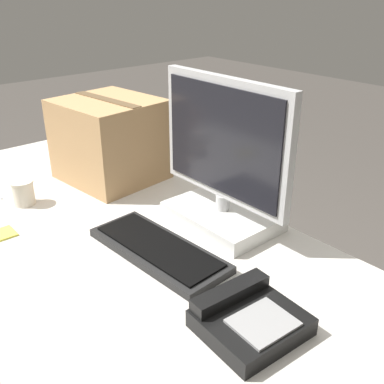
% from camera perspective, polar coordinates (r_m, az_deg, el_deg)
% --- Properties ---
extents(office_desk, '(1.80, 0.90, 0.74)m').
position_cam_1_polar(office_desk, '(1.65, -10.60, -15.53)').
color(office_desk, beige).
rests_on(office_desk, ground_plane).
extents(monitor, '(0.49, 0.23, 0.46)m').
position_cam_1_polar(monitor, '(1.35, 4.00, 2.51)').
color(monitor, white).
rests_on(monitor, office_desk).
extents(keyboard, '(0.44, 0.20, 0.03)m').
position_cam_1_polar(keyboard, '(1.27, -4.33, -7.27)').
color(keyboard, black).
rests_on(keyboard, office_desk).
extents(desk_phone, '(0.21, 0.22, 0.07)m').
position_cam_1_polar(desk_phone, '(1.02, 7.20, -15.65)').
color(desk_phone, black).
rests_on(desk_phone, office_desk).
extents(paper_cup_right, '(0.08, 0.08, 0.09)m').
position_cam_1_polar(paper_cup_right, '(1.63, -20.65, -0.05)').
color(paper_cup_right, beige).
rests_on(paper_cup_right, office_desk).
extents(cardboard_box, '(0.38, 0.36, 0.31)m').
position_cam_1_polar(cardboard_box, '(1.73, -10.40, 6.54)').
color(cardboard_box, tan).
rests_on(cardboard_box, office_desk).
extents(sticky_note_pad, '(0.07, 0.07, 0.01)m').
position_cam_1_polar(sticky_note_pad, '(1.47, -22.98, -4.94)').
color(sticky_note_pad, '#E5DB4C').
rests_on(sticky_note_pad, office_desk).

